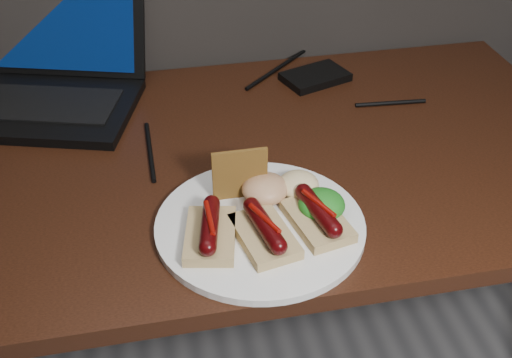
{
  "coord_description": "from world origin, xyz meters",
  "views": [
    {
      "loc": [
        -0.1,
        0.47,
        1.37
      ],
      "look_at": [
        0.05,
        1.21,
        0.82
      ],
      "focal_mm": 45.0,
      "sensor_mm": 36.0,
      "label": 1
    }
  ],
  "objects": [
    {
      "name": "crispbread",
      "position": [
        0.04,
        1.25,
        0.8
      ],
      "size": [
        0.09,
        0.01,
        0.08
      ],
      "primitive_type": "cube",
      "color": "olive",
      "rests_on": "plate"
    },
    {
      "name": "plate",
      "position": [
        0.05,
        1.18,
        0.76
      ],
      "size": [
        0.4,
        0.4,
        0.01
      ],
      "primitive_type": "cylinder",
      "rotation": [
        0.0,
        0.0,
        0.37
      ],
      "color": "white",
      "rests_on": "desk"
    },
    {
      "name": "desk_cables",
      "position": [
        -0.03,
        1.52,
        0.75
      ],
      "size": [
        0.97,
        0.43,
        0.01
      ],
      "color": "black",
      "rests_on": "desk"
    },
    {
      "name": "salsa_mound",
      "position": [
        0.07,
        1.23,
        0.78
      ],
      "size": [
        0.07,
        0.07,
        0.04
      ],
      "primitive_type": "ellipsoid",
      "color": "#9B290F",
      "rests_on": "plate"
    },
    {
      "name": "bread_sausage_right",
      "position": [
        0.13,
        1.16,
        0.78
      ],
      "size": [
        0.09,
        0.13,
        0.04
      ],
      "color": "#D0B97A",
      "rests_on": "plate"
    },
    {
      "name": "salad_greens",
      "position": [
        0.15,
        1.18,
        0.78
      ],
      "size": [
        0.07,
        0.07,
        0.04
      ],
      "primitive_type": "ellipsoid",
      "color": "#175911",
      "rests_on": "plate"
    },
    {
      "name": "laptop",
      "position": [
        -0.3,
        1.66,
        0.81
      ],
      "size": [
        0.48,
        0.43,
        0.25
      ],
      "color": "black",
      "rests_on": "desk"
    },
    {
      "name": "bread_sausage_left",
      "position": [
        -0.02,
        1.16,
        0.78
      ],
      "size": [
        0.09,
        0.13,
        0.04
      ],
      "color": "#D0B97A",
      "rests_on": "plate"
    },
    {
      "name": "desk",
      "position": [
        0.0,
        1.38,
        0.66
      ],
      "size": [
        1.4,
        0.7,
        0.75
      ],
      "color": "#39190E",
      "rests_on": "ground"
    },
    {
      "name": "hard_drive",
      "position": [
        0.26,
        1.62,
        0.76
      ],
      "size": [
        0.15,
        0.12,
        0.02
      ],
      "primitive_type": "cube",
      "rotation": [
        0.0,
        0.0,
        0.33
      ],
      "color": "black",
      "rests_on": "desk"
    },
    {
      "name": "coleslaw_mound",
      "position": [
        0.13,
        1.24,
        0.78
      ],
      "size": [
        0.06,
        0.06,
        0.04
      ],
      "primitive_type": "ellipsoid",
      "color": "#EDE7CD",
      "rests_on": "plate"
    },
    {
      "name": "bread_sausage_center",
      "position": [
        0.05,
        1.14,
        0.78
      ],
      "size": [
        0.09,
        0.13,
        0.04
      ],
      "color": "#D0B97A",
      "rests_on": "plate"
    }
  ]
}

